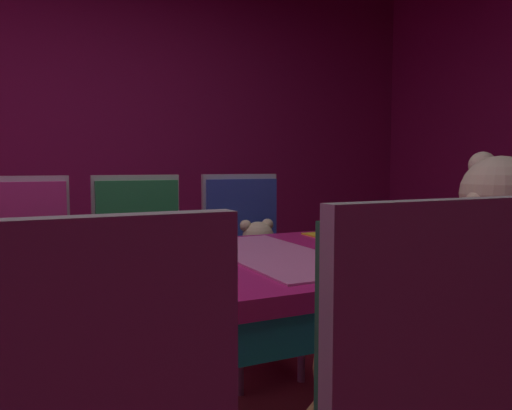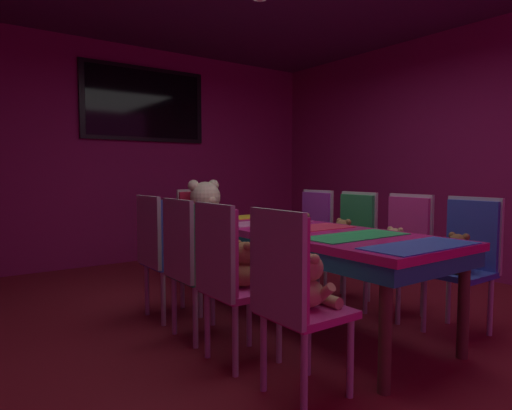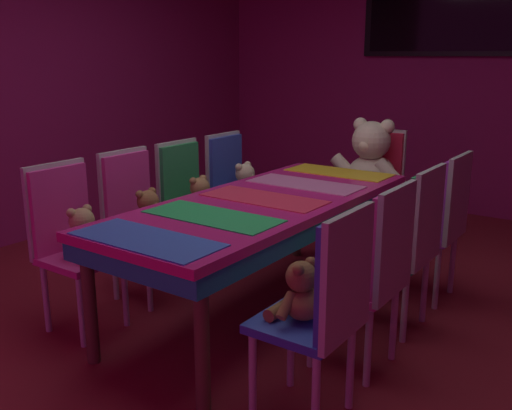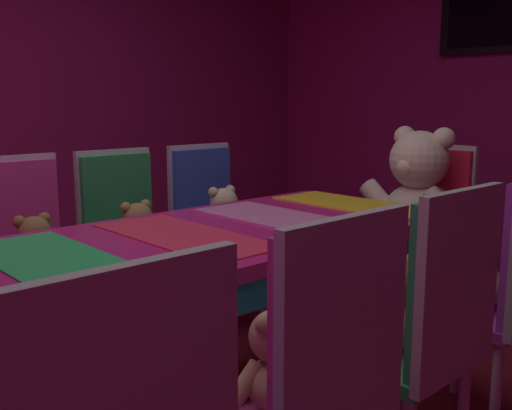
{
  "view_description": "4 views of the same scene",
  "coord_description": "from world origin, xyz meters",
  "px_view_note": "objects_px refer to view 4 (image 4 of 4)",
  "views": [
    {
      "loc": [
        1.39,
        -0.23,
        1.03
      ],
      "look_at": [
        0.02,
        0.42,
        0.91
      ],
      "focal_mm": 34.5,
      "sensor_mm": 36.0,
      "label": 1
    },
    {
      "loc": [
        -2.27,
        -2.48,
        1.17
      ],
      "look_at": [
        -0.16,
        0.42,
        0.9
      ],
      "focal_mm": 31.27,
      "sensor_mm": 36.0,
      "label": 2
    },
    {
      "loc": [
        1.92,
        -2.8,
        1.59
      ],
      "look_at": [
        -0.18,
        0.17,
        0.64
      ],
      "focal_mm": 40.44,
      "sensor_mm": 36.0,
      "label": 3
    },
    {
      "loc": [
        1.7,
        -1.21,
        1.22
      ],
      "look_at": [
        0.06,
        0.3,
        0.83
      ],
      "focal_mm": 41.13,
      "sensor_mm": 36.0,
      "label": 4
    }
  ],
  "objects_px": {
    "banquet_table": "(184,259)",
    "teddy_right_2": "(390,308)",
    "teddy_left_2": "(139,235)",
    "king_teddy_bear": "(416,195)",
    "chair_left_1": "(23,244)",
    "chair_right_2": "(432,316)",
    "throne_chair": "(432,215)",
    "teddy_left_1": "(36,253)",
    "teddy_right_3": "(475,272)",
    "chair_left_2": "(124,228)",
    "teddy_right_1": "(274,366)",
    "chair_right_1": "(317,376)",
    "chair_left_3": "(208,215)",
    "teddy_left_3": "(225,219)"
  },
  "relations": [
    {
      "from": "chair_left_3",
      "to": "teddy_left_3",
      "type": "distance_m",
      "value": 0.15
    },
    {
      "from": "teddy_right_2",
      "to": "teddy_right_3",
      "type": "distance_m",
      "value": 0.55
    },
    {
      "from": "banquet_table",
      "to": "teddy_right_3",
      "type": "distance_m",
      "value": 1.09
    },
    {
      "from": "chair_left_3",
      "to": "chair_right_2",
      "type": "relative_size",
      "value": 1.0
    },
    {
      "from": "banquet_table",
      "to": "teddy_left_3",
      "type": "distance_m",
      "value": 1.05
    },
    {
      "from": "banquet_table",
      "to": "teddy_right_2",
      "type": "xyz_separation_m",
      "value": [
        0.7,
        0.29,
        -0.07
      ]
    },
    {
      "from": "teddy_right_1",
      "to": "chair_right_2",
      "type": "distance_m",
      "value": 0.55
    },
    {
      "from": "teddy_left_2",
      "to": "teddy_right_2",
      "type": "xyz_separation_m",
      "value": [
        1.42,
        0.04,
        0.0
      ]
    },
    {
      "from": "chair_left_1",
      "to": "teddy_left_1",
      "type": "relative_size",
      "value": 3.21
    },
    {
      "from": "chair_left_2",
      "to": "king_teddy_bear",
      "type": "bearing_deg",
      "value": 56.02
    },
    {
      "from": "chair_right_2",
      "to": "throne_chair",
      "type": "xyz_separation_m",
      "value": [
        -0.84,
        1.41,
        0.0
      ]
    },
    {
      "from": "chair_left_2",
      "to": "teddy_left_2",
      "type": "relative_size",
      "value": 3.21
    },
    {
      "from": "chair_left_2",
      "to": "chair_left_3",
      "type": "height_order",
      "value": "same"
    },
    {
      "from": "teddy_right_3",
      "to": "chair_left_1",
      "type": "bearing_deg",
      "value": 34.57
    },
    {
      "from": "teddy_right_1",
      "to": "king_teddy_bear",
      "type": "bearing_deg",
      "value": -67.87
    },
    {
      "from": "teddy_left_2",
      "to": "chair_left_2",
      "type": "bearing_deg",
      "value": -180.0
    },
    {
      "from": "chair_left_1",
      "to": "king_teddy_bear",
      "type": "distance_m",
      "value": 1.99
    },
    {
      "from": "teddy_left_2",
      "to": "king_teddy_bear",
      "type": "bearing_deg",
      "value": 60.68
    },
    {
      "from": "chair_left_3",
      "to": "king_teddy_bear",
      "type": "xyz_separation_m",
      "value": [
        0.85,
        0.75,
        0.13
      ]
    },
    {
      "from": "chair_left_1",
      "to": "teddy_right_1",
      "type": "height_order",
      "value": "chair_left_1"
    },
    {
      "from": "chair_left_1",
      "to": "chair_left_2",
      "type": "height_order",
      "value": "same"
    },
    {
      "from": "teddy_right_2",
      "to": "throne_chair",
      "type": "bearing_deg",
      "value": -63.67
    },
    {
      "from": "teddy_left_1",
      "to": "chair_right_1",
      "type": "bearing_deg",
      "value": 0.06
    },
    {
      "from": "teddy_left_2",
      "to": "chair_right_2",
      "type": "bearing_deg",
      "value": 1.39
    },
    {
      "from": "teddy_left_2",
      "to": "teddy_right_3",
      "type": "distance_m",
      "value": 1.53
    },
    {
      "from": "teddy_right_1",
      "to": "throne_chair",
      "type": "distance_m",
      "value": 2.08
    },
    {
      "from": "throne_chair",
      "to": "chair_right_1",
      "type": "bearing_deg",
      "value": 23.98
    },
    {
      "from": "chair_left_3",
      "to": "teddy_right_3",
      "type": "bearing_deg",
      "value": 2.01
    },
    {
      "from": "teddy_right_1",
      "to": "teddy_right_3",
      "type": "xyz_separation_m",
      "value": [
        -0.03,
        1.08,
        0.02
      ]
    },
    {
      "from": "banquet_table",
      "to": "chair_left_3",
      "type": "height_order",
      "value": "chair_left_3"
    },
    {
      "from": "chair_left_2",
      "to": "teddy_left_3",
      "type": "distance_m",
      "value": 0.55
    },
    {
      "from": "chair_left_1",
      "to": "teddy_left_2",
      "type": "relative_size",
      "value": 3.21
    },
    {
      "from": "teddy_left_3",
      "to": "teddy_right_1",
      "type": "xyz_separation_m",
      "value": [
        1.43,
        -1.03,
        -0.02
      ]
    },
    {
      "from": "teddy_right_1",
      "to": "chair_left_1",
      "type": "bearing_deg",
      "value": 0.06
    },
    {
      "from": "banquet_table",
      "to": "chair_left_2",
      "type": "height_order",
      "value": "chair_left_2"
    },
    {
      "from": "banquet_table",
      "to": "teddy_left_1",
      "type": "xyz_separation_m",
      "value": [
        -0.73,
        -0.25,
        -0.07
      ]
    },
    {
      "from": "throne_chair",
      "to": "teddy_left_2",
      "type": "bearing_deg",
      "value": -26.4
    },
    {
      "from": "chair_left_2",
      "to": "chair_right_1",
      "type": "height_order",
      "value": "same"
    },
    {
      "from": "chair_left_2",
      "to": "teddy_left_3",
      "type": "xyz_separation_m",
      "value": [
        0.16,
        0.53,
        -0.0
      ]
    },
    {
      "from": "chair_right_1",
      "to": "teddy_left_2",
      "type": "bearing_deg",
      "value": -17.46
    },
    {
      "from": "teddy_left_1",
      "to": "teddy_right_1",
      "type": "bearing_deg",
      "value": 0.06
    },
    {
      "from": "teddy_left_1",
      "to": "chair_right_1",
      "type": "height_order",
      "value": "chair_right_1"
    },
    {
      "from": "teddy_right_1",
      "to": "chair_right_1",
      "type": "bearing_deg",
      "value": -180.0
    },
    {
      "from": "banquet_table",
      "to": "throne_chair",
      "type": "height_order",
      "value": "throne_chair"
    },
    {
      "from": "teddy_left_1",
      "to": "chair_right_2",
      "type": "relative_size",
      "value": 0.31
    },
    {
      "from": "teddy_right_1",
      "to": "teddy_left_1",
      "type": "bearing_deg",
      "value": 0.06
    },
    {
      "from": "chair_left_2",
      "to": "chair_left_3",
      "type": "bearing_deg",
      "value": 88.96
    },
    {
      "from": "teddy_right_2",
      "to": "teddy_right_3",
      "type": "relative_size",
      "value": 0.95
    },
    {
      "from": "chair_left_1",
      "to": "teddy_left_2",
      "type": "bearing_deg",
      "value": 72.65
    },
    {
      "from": "chair_left_3",
      "to": "teddy_right_1",
      "type": "bearing_deg",
      "value": -33.11
    }
  ]
}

